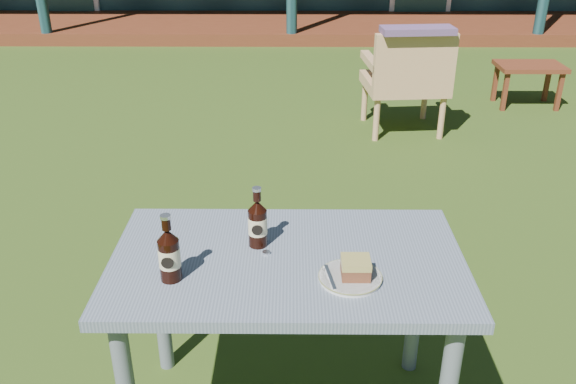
{
  "coord_description": "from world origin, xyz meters",
  "views": [
    {
      "loc": [
        0.02,
        -3.35,
        1.83
      ],
      "look_at": [
        0.0,
        -1.3,
        0.82
      ],
      "focal_mm": 38.0,
      "sensor_mm": 36.0,
      "label": 1
    }
  ],
  "objects_px": {
    "cake_slice": "(356,267)",
    "side_table": "(529,70)",
    "cola_bottle_far": "(169,254)",
    "armchair_left": "(407,76)",
    "cafe_table": "(287,282)",
    "cola_bottle_near": "(258,223)",
    "plate": "(350,277)"
  },
  "relations": [
    {
      "from": "cola_bottle_near",
      "to": "cola_bottle_far",
      "type": "distance_m",
      "value": 0.34
    },
    {
      "from": "cake_slice",
      "to": "cola_bottle_far",
      "type": "relative_size",
      "value": 0.4
    },
    {
      "from": "cake_slice",
      "to": "side_table",
      "type": "xyz_separation_m",
      "value": [
        2.01,
        3.98,
        -0.42
      ]
    },
    {
      "from": "cafe_table",
      "to": "plate",
      "type": "relative_size",
      "value": 5.88
    },
    {
      "from": "cafe_table",
      "to": "cake_slice",
      "type": "xyz_separation_m",
      "value": [
        0.22,
        -0.13,
        0.15
      ]
    },
    {
      "from": "cafe_table",
      "to": "armchair_left",
      "type": "relative_size",
      "value": 1.39
    },
    {
      "from": "cafe_table",
      "to": "cola_bottle_far",
      "type": "distance_m",
      "value": 0.44
    },
    {
      "from": "cola_bottle_far",
      "to": "armchair_left",
      "type": "relative_size",
      "value": 0.27
    },
    {
      "from": "cafe_table",
      "to": "cola_bottle_near",
      "type": "distance_m",
      "value": 0.23
    },
    {
      "from": "armchair_left",
      "to": "cake_slice",
      "type": "bearing_deg",
      "value": -102.71
    },
    {
      "from": "plate",
      "to": "cola_bottle_near",
      "type": "relative_size",
      "value": 0.91
    },
    {
      "from": "cake_slice",
      "to": "side_table",
      "type": "height_order",
      "value": "cake_slice"
    },
    {
      "from": "cake_slice",
      "to": "side_table",
      "type": "distance_m",
      "value": 4.48
    },
    {
      "from": "cafe_table",
      "to": "cola_bottle_near",
      "type": "xyz_separation_m",
      "value": [
        -0.1,
        0.08,
        0.19
      ]
    },
    {
      "from": "plate",
      "to": "armchair_left",
      "type": "bearing_deg",
      "value": 77.04
    },
    {
      "from": "plate",
      "to": "cake_slice",
      "type": "bearing_deg",
      "value": 2.99
    },
    {
      "from": "cafe_table",
      "to": "side_table",
      "type": "height_order",
      "value": "cafe_table"
    },
    {
      "from": "cake_slice",
      "to": "cola_bottle_far",
      "type": "xyz_separation_m",
      "value": [
        -0.59,
        -0.0,
        0.05
      ]
    },
    {
      "from": "plate",
      "to": "side_table",
      "type": "xyz_separation_m",
      "value": [
        2.02,
        3.98,
        -0.39
      ]
    },
    {
      "from": "cake_slice",
      "to": "cola_bottle_near",
      "type": "height_order",
      "value": "cola_bottle_near"
    },
    {
      "from": "cafe_table",
      "to": "cola_bottle_near",
      "type": "bearing_deg",
      "value": 141.67
    },
    {
      "from": "plate",
      "to": "side_table",
      "type": "distance_m",
      "value": 4.49
    },
    {
      "from": "plate",
      "to": "cola_bottle_far",
      "type": "height_order",
      "value": "cola_bottle_far"
    },
    {
      "from": "cake_slice",
      "to": "armchair_left",
      "type": "distance_m",
      "value": 3.35
    },
    {
      "from": "cafe_table",
      "to": "armchair_left",
      "type": "height_order",
      "value": "armchair_left"
    },
    {
      "from": "cafe_table",
      "to": "cola_bottle_near",
      "type": "height_order",
      "value": "cola_bottle_near"
    },
    {
      "from": "cola_bottle_near",
      "to": "armchair_left",
      "type": "height_order",
      "value": "cola_bottle_near"
    },
    {
      "from": "cafe_table",
      "to": "side_table",
      "type": "xyz_separation_m",
      "value": [
        2.23,
        3.86,
        -0.28
      ]
    },
    {
      "from": "cola_bottle_near",
      "to": "cola_bottle_far",
      "type": "height_order",
      "value": "cola_bottle_far"
    },
    {
      "from": "cola_bottle_near",
      "to": "cola_bottle_far",
      "type": "bearing_deg",
      "value": -141.6
    },
    {
      "from": "cola_bottle_far",
      "to": "plate",
      "type": "bearing_deg",
      "value": 0.07
    },
    {
      "from": "plate",
      "to": "side_table",
      "type": "height_order",
      "value": "plate"
    }
  ]
}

